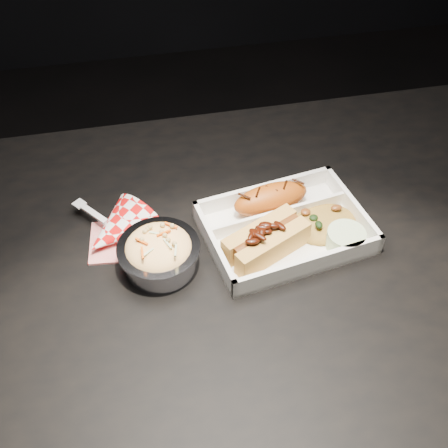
{
  "coord_description": "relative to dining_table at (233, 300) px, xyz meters",
  "views": [
    {
      "loc": [
        -0.13,
        -0.54,
        1.42
      ],
      "look_at": [
        -0.01,
        0.03,
        0.81
      ],
      "focal_mm": 45.0,
      "sensor_mm": 36.0,
      "label": 1
    }
  ],
  "objects": [
    {
      "name": "napkin_fork",
      "position": [
        -0.17,
        0.09,
        0.11
      ],
      "size": [
        0.15,
        0.16,
        0.1
      ],
      "rotation": [
        0.0,
        0.0,
        -0.9
      ],
      "color": "red",
      "rests_on": "dining_table"
    },
    {
      "name": "hotdog",
      "position": [
        0.05,
        0.01,
        0.12
      ],
      "size": [
        0.14,
        0.11,
        0.06
      ],
      "rotation": [
        0.0,
        0.0,
        0.45
      ],
      "color": "gold",
      "rests_on": "food_tray"
    },
    {
      "name": "fried_pastry",
      "position": [
        0.08,
        0.1,
        0.12
      ],
      "size": [
        0.14,
        0.07,
        0.05
      ],
      "primitive_type": "ellipsoid",
      "rotation": [
        0.0,
        0.0,
        0.16
      ],
      "color": "#AE4D11",
      "rests_on": "food_tray"
    },
    {
      "name": "food_tray",
      "position": [
        0.09,
        0.05,
        0.1
      ],
      "size": [
        0.28,
        0.22,
        0.04
      ],
      "rotation": [
        0.0,
        0.0,
        0.16
      ],
      "color": "white",
      "rests_on": "dining_table"
    },
    {
      "name": "fried_rice_mound",
      "position": [
        0.16,
        0.04,
        0.11
      ],
      "size": [
        0.12,
        0.11,
        0.03
      ],
      "primitive_type": "ellipsoid",
      "rotation": [
        0.0,
        0.0,
        0.16
      ],
      "color": "#AD8132",
      "rests_on": "food_tray"
    },
    {
      "name": "dining_table",
      "position": [
        0.0,
        0.0,
        0.0
      ],
      "size": [
        1.2,
        0.8,
        0.75
      ],
      "color": "black",
      "rests_on": "ground"
    },
    {
      "name": "cupcake_liner",
      "position": [
        0.18,
        -0.0,
        0.11
      ],
      "size": [
        0.06,
        0.06,
        0.03
      ],
      "primitive_type": "cylinder",
      "color": "beige",
      "rests_on": "food_tray"
    },
    {
      "name": "foil_coleslaw_cup",
      "position": [
        -0.11,
        0.02,
        0.12
      ],
      "size": [
        0.12,
        0.12,
        0.07
      ],
      "color": "silver",
      "rests_on": "dining_table"
    }
  ]
}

